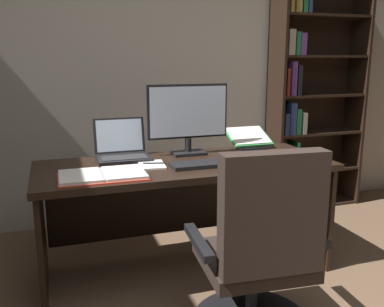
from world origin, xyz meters
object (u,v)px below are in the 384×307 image
(desk, at_px, (182,189))
(computer_mouse, at_px, (251,159))
(bookshelf, at_px, (307,97))
(monitor, at_px, (188,118))
(notepad, at_px, (152,165))
(laptop, at_px, (122,151))
(reading_stand_with_book, at_px, (249,138))
(office_chair, at_px, (260,262))
(pen, at_px, (155,163))
(keyboard, at_px, (206,164))
(open_binder, at_px, (102,175))

(desk, height_order, computer_mouse, computer_mouse)
(desk, relative_size, bookshelf, 0.88)
(monitor, bearing_deg, notepad, -142.67)
(monitor, relative_size, laptop, 1.66)
(reading_stand_with_book, bearing_deg, office_chair, -112.88)
(pen, bearing_deg, desk, 23.45)
(pen, bearing_deg, laptop, 123.47)
(monitor, distance_m, pen, 0.43)
(desk, xyz_separation_m, laptop, (-0.35, 0.15, 0.25))
(laptop, bearing_deg, bookshelf, 19.88)
(bookshelf, bearing_deg, laptop, -160.12)
(bookshelf, height_order, pen, bookshelf)
(reading_stand_with_book, distance_m, pen, 0.83)
(bookshelf, relative_size, notepad, 9.80)
(office_chair, height_order, laptop, same)
(monitor, distance_m, keyboard, 0.42)
(reading_stand_with_book, distance_m, notepad, 0.85)
(notepad, xyz_separation_m, pen, (0.02, 0.00, 0.01))
(notepad, relative_size, pen, 1.50)
(reading_stand_with_book, bearing_deg, monitor, -171.60)
(reading_stand_with_book, bearing_deg, keyboard, -139.40)
(laptop, height_order, keyboard, laptop)
(bookshelf, distance_m, keyboard, 1.69)
(laptop, relative_size, pen, 2.37)
(keyboard, distance_m, pen, 0.31)
(monitor, bearing_deg, laptop, 179.50)
(keyboard, bearing_deg, notepad, 159.52)
(reading_stand_with_book, bearing_deg, laptop, -175.80)
(reading_stand_with_book, relative_size, pen, 2.15)
(desk, height_order, monitor, monitor)
(monitor, distance_m, laptop, 0.48)
(monitor, distance_m, open_binder, 0.77)
(open_binder, bearing_deg, pen, 26.79)
(computer_mouse, xyz_separation_m, pen, (-0.58, 0.11, -0.01))
(computer_mouse, height_order, pen, computer_mouse)
(computer_mouse, distance_m, open_binder, 0.92)
(office_chair, xyz_separation_m, open_binder, (-0.65, 0.61, 0.32))
(monitor, distance_m, computer_mouse, 0.51)
(laptop, relative_size, keyboard, 0.79)
(bookshelf, bearing_deg, computer_mouse, -136.21)
(monitor, relative_size, notepad, 2.62)
(monitor, xyz_separation_m, notepad, (-0.30, -0.23, -0.24))
(office_chair, relative_size, open_binder, 2.04)
(desk, bearing_deg, notepad, -158.52)
(desk, bearing_deg, bookshelf, 29.13)
(monitor, xyz_separation_m, pen, (-0.28, -0.23, -0.23))
(reading_stand_with_book, xyz_separation_m, notepad, (-0.79, -0.30, -0.06))
(desk, relative_size, computer_mouse, 17.42)
(reading_stand_with_book, xyz_separation_m, open_binder, (-1.10, -0.47, -0.06))
(computer_mouse, distance_m, pen, 0.60)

